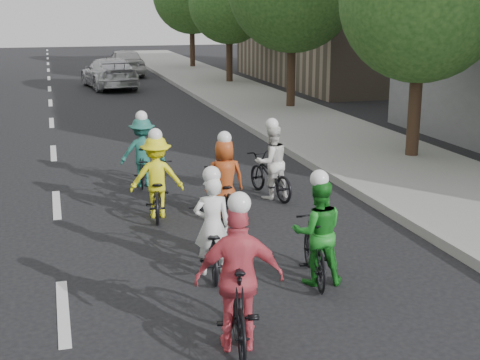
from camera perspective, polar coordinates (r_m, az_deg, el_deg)
name	(u,v)px	position (r m, az deg, el deg)	size (l,w,h in m)	color
ground	(63,312)	(9.06, -14.86, -10.84)	(120.00, 120.00, 0.00)	black
sidewalk_right	(329,135)	(20.23, 7.64, 3.81)	(4.00, 80.00, 0.15)	gray
curb_right	(268,138)	(19.55, 2.37, 3.59)	(0.18, 80.00, 0.18)	#999993
bldg_se	(368,3)	(35.96, 10.86, 14.64)	(10.00, 14.00, 8.00)	gray
tree_r_0	(422,0)	(17.22, 15.25, 14.60)	(4.00, 4.00, 5.97)	black
tree_r_2	(229,3)	(33.97, -0.93, 14.85)	(4.00, 4.00, 5.97)	black
cyclist_0	(156,184)	(12.52, -7.15, -0.36)	(1.06, 1.87, 1.68)	black
cyclist_1	(143,157)	(14.71, -8.31, 1.98)	(1.06, 1.52, 1.66)	black
cyclist_2	(224,187)	(12.46, -1.39, -0.56)	(0.75, 1.67, 1.62)	black
cyclist_3	(271,170)	(13.66, 2.63, 0.89)	(0.89, 1.75, 1.66)	black
cyclist_4	(211,238)	(9.84, -2.48, -4.95)	(0.83, 1.74, 1.63)	black
cyclist_5	(238,291)	(7.69, -0.17, -9.45)	(1.07, 1.80, 1.87)	black
cyclist_6	(316,240)	(9.53, 6.52, -5.10)	(0.83, 1.60, 1.66)	black
follow_car_lead	(109,73)	(32.91, -11.11, 8.94)	(2.03, 4.99, 1.45)	silver
follow_car_trail	(125,62)	(38.84, -9.80, 9.89)	(1.81, 4.50, 1.53)	silver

